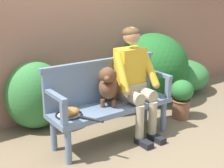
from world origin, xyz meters
TOP-DOWN VIEW (x-y plane):
  - ground_plane at (0.00, 0.00)m, footprint 40.00×40.00m
  - brick_garden_fence at (0.00, 1.21)m, footprint 8.00×0.30m
  - hedge_bush_far_left at (-0.58, 0.88)m, footprint 0.79×0.67m
  - hedge_bush_far_right at (0.63, 0.84)m, footprint 0.98×0.75m
  - hedge_bush_mid_left at (1.35, 0.80)m, footprint 1.17×1.13m
  - hedge_bush_mid_right at (2.07, 0.83)m, footprint 1.02×0.96m
  - garden_bench at (0.00, 0.00)m, footprint 1.51×0.47m
  - bench_backrest at (0.00, 0.20)m, footprint 1.55×0.06m
  - bench_armrest_left_end at (-0.71, -0.08)m, footprint 0.06×0.47m
  - bench_armrest_right_end at (0.71, -0.08)m, footprint 0.06×0.47m
  - person_seated at (0.31, -0.01)m, footprint 0.56×0.63m
  - dog_on_bench at (-0.05, 0.00)m, footprint 0.40×0.45m
  - tennis_racket at (-0.55, -0.03)m, footprint 0.40×0.57m
  - baseball_glove at (-0.55, -0.01)m, footprint 0.24×0.20m
  - potted_plant at (1.17, -0.02)m, footprint 0.31×0.31m

SIDE VIEW (x-z plane):
  - ground_plane at x=0.00m, z-range 0.00..0.00m
  - hedge_bush_mid_right at x=2.07m, z-range 0.00..0.57m
  - hedge_bush_far_right at x=0.63m, z-range 0.00..0.59m
  - potted_plant at x=1.17m, z-range 0.03..0.59m
  - garden_bench at x=0.00m, z-range 0.16..0.61m
  - hedge_bush_far_left at x=-0.58m, z-range 0.00..0.88m
  - tennis_racket at x=-0.55m, z-range 0.45..0.48m
  - baseball_glove at x=-0.55m, z-range 0.45..0.54m
  - hedge_bush_mid_left at x=1.35m, z-range 0.00..1.09m
  - bench_armrest_left_end at x=-0.71m, z-range 0.51..0.79m
  - bench_armrest_right_end at x=0.71m, z-range 0.51..0.79m
  - dog_on_bench at x=-0.05m, z-range 0.45..0.93m
  - bench_backrest at x=0.00m, z-range 0.46..0.96m
  - person_seated at x=0.31m, z-range 0.06..1.39m
  - brick_garden_fence at x=0.00m, z-range 0.00..2.07m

